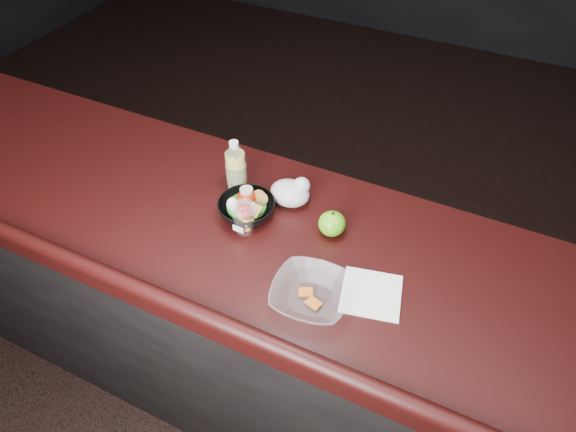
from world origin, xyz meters
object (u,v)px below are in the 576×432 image
at_px(snack_bowl, 246,208).
at_px(takeout_bowl, 311,294).
at_px(lemonade_bottle, 236,171).
at_px(fruit_cup, 244,216).
at_px(green_apple, 332,224).

xyz_separation_m(snack_bowl, takeout_bowl, (0.31, -0.21, -0.01)).
xyz_separation_m(lemonade_bottle, takeout_bowl, (0.40, -0.30, -0.06)).
xyz_separation_m(fruit_cup, green_apple, (0.24, 0.10, -0.02)).
height_order(fruit_cup, green_apple, fruit_cup).
xyz_separation_m(lemonade_bottle, green_apple, (0.35, -0.04, -0.04)).
height_order(lemonade_bottle, green_apple, lemonade_bottle).
height_order(lemonade_bottle, snack_bowl, lemonade_bottle).
distance_m(green_apple, takeout_bowl, 0.26).
distance_m(fruit_cup, snack_bowl, 0.07).
relative_size(lemonade_bottle, green_apple, 2.30).
height_order(green_apple, snack_bowl, snack_bowl).
distance_m(fruit_cup, green_apple, 0.26).
xyz_separation_m(green_apple, takeout_bowl, (0.05, -0.26, -0.01)).
bearing_deg(lemonade_bottle, fruit_cup, -53.40).
distance_m(lemonade_bottle, green_apple, 0.36).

